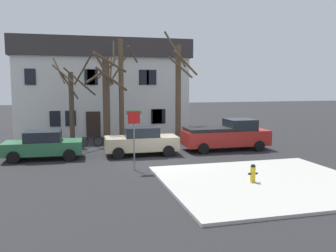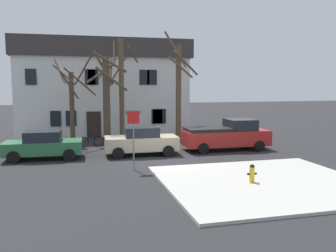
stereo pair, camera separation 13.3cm
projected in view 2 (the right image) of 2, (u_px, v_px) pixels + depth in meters
name	position (u px, v px, depth m)	size (l,w,h in m)	color
ground_plane	(162.00, 162.00, 19.91)	(120.00, 120.00, 0.00)	#262628
sidewalk_slab	(264.00, 182.00, 15.60)	(8.61, 7.74, 0.12)	#B7B5AD
building_main	(103.00, 87.00, 32.29)	(14.40, 7.98, 7.93)	white
tree_bare_near	(72.00, 101.00, 25.45)	(2.91, 3.34, 6.58)	#4C3D2D
tree_bare_mid	(107.00, 96.00, 24.82)	(2.72, 2.77, 6.49)	#4C3D2D
tree_bare_far	(121.00, 87.00, 26.17)	(3.01, 2.99, 7.46)	brown
tree_bare_end	(179.00, 90.00, 26.33)	(2.43, 1.49, 7.95)	brown
car_green_sedan	(43.00, 145.00, 20.62)	(4.36, 2.19, 1.62)	#2D6B42
car_beige_sedan	(141.00, 141.00, 21.80)	(4.37, 2.16, 1.71)	#C6B793
pickup_truck_red	(227.00, 135.00, 23.51)	(5.55, 2.30, 1.98)	#AD231E
fire_hydrant	(252.00, 173.00, 15.37)	(0.42, 0.22, 0.78)	gold
street_sign_pole	(133.00, 129.00, 17.84)	(0.76, 0.07, 2.97)	slate
bicycle_leaning	(91.00, 141.00, 24.75)	(1.71, 0.46, 1.03)	black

